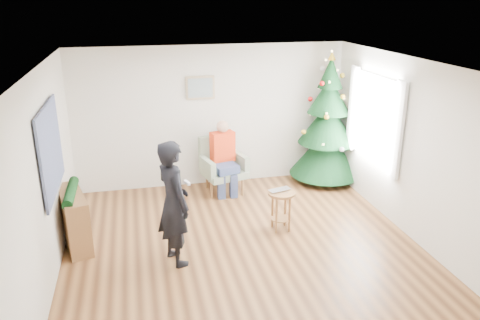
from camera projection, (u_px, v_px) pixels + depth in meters
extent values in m
plane|color=brown|center=(243.00, 246.00, 6.75)|extent=(5.00, 5.00, 0.00)
plane|color=white|center=(243.00, 64.00, 5.88)|extent=(5.00, 5.00, 0.00)
plane|color=silver|center=(212.00, 117.00, 8.61)|extent=(5.00, 0.00, 5.00)
plane|color=silver|center=(310.00, 257.00, 4.02)|extent=(5.00, 0.00, 5.00)
plane|color=silver|center=(47.00, 176.00, 5.79)|extent=(0.00, 5.00, 5.00)
plane|color=silver|center=(409.00, 148.00, 6.85)|extent=(0.00, 5.00, 5.00)
cube|color=white|center=(375.00, 118.00, 7.69)|extent=(0.04, 1.30, 1.40)
cube|color=white|center=(397.00, 131.00, 7.00)|extent=(0.05, 0.25, 1.50)
cube|color=white|center=(353.00, 108.00, 8.37)|extent=(0.05, 0.25, 1.50)
cylinder|color=#3F2816|center=(324.00, 172.00, 9.12)|extent=(0.10, 0.10, 0.31)
cone|color=black|center=(326.00, 151.00, 8.98)|extent=(1.36, 1.36, 0.89)
cone|color=black|center=(328.00, 122.00, 8.79)|extent=(1.09, 1.09, 0.78)
cone|color=black|center=(329.00, 95.00, 8.61)|extent=(0.80, 0.80, 0.68)
cone|color=black|center=(331.00, 72.00, 8.47)|extent=(0.46, 0.46, 0.58)
cone|color=gold|center=(332.00, 56.00, 8.38)|extent=(0.15, 0.15, 0.15)
cylinder|color=brown|center=(282.00, 193.00, 7.02)|extent=(0.42, 0.42, 0.04)
cylinder|color=brown|center=(281.00, 218.00, 7.16)|extent=(0.31, 0.31, 0.02)
imported|color=silver|center=(282.00, 191.00, 7.01)|extent=(0.39, 0.30, 0.03)
cube|color=gray|center=(224.00, 173.00, 8.49)|extent=(0.84, 0.80, 0.12)
cube|color=gray|center=(217.00, 151.00, 8.63)|extent=(0.71, 0.29, 0.60)
cube|color=gray|center=(207.00, 168.00, 8.30)|extent=(0.23, 0.56, 0.30)
cube|color=gray|center=(240.00, 162.00, 8.58)|extent=(0.23, 0.56, 0.30)
cube|color=navy|center=(225.00, 168.00, 8.38)|extent=(0.49, 0.51, 0.14)
cube|color=red|center=(222.00, 147.00, 8.47)|extent=(0.46, 0.32, 0.55)
sphere|color=tan|center=(222.00, 127.00, 8.32)|extent=(0.22, 0.22, 0.22)
imported|color=black|center=(174.00, 203.00, 6.10)|extent=(0.60, 0.73, 1.71)
cube|color=white|center=(187.00, 183.00, 6.01)|extent=(0.08, 0.13, 0.04)
cube|color=brown|center=(74.00, 219.00, 6.66)|extent=(0.54, 1.04, 0.80)
cylinder|color=black|center=(71.00, 192.00, 6.52)|extent=(0.14, 0.90, 0.14)
cube|color=black|center=(51.00, 150.00, 5.99)|extent=(0.03, 1.50, 1.15)
cube|color=tan|center=(200.00, 88.00, 8.36)|extent=(0.52, 0.03, 0.42)
cube|color=gray|center=(200.00, 88.00, 8.33)|extent=(0.44, 0.02, 0.34)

